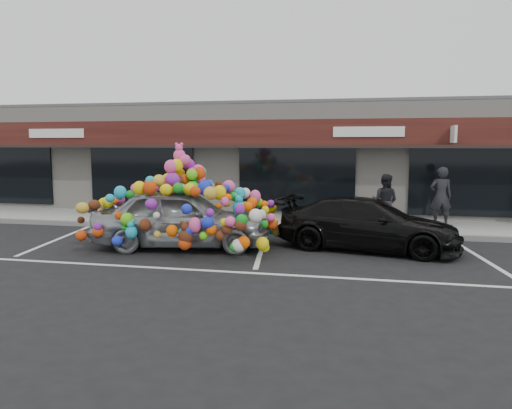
% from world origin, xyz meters
% --- Properties ---
extents(ground, '(90.00, 90.00, 0.00)m').
position_xyz_m(ground, '(0.00, 0.00, 0.00)').
color(ground, black).
rests_on(ground, ground).
extents(shop_building, '(24.00, 7.20, 4.31)m').
position_xyz_m(shop_building, '(0.00, 8.44, 2.16)').
color(shop_building, beige).
rests_on(shop_building, ground).
extents(sidewalk, '(26.00, 3.00, 0.15)m').
position_xyz_m(sidewalk, '(0.00, 4.00, 0.07)').
color(sidewalk, gray).
rests_on(sidewalk, ground).
extents(kerb, '(26.00, 0.18, 0.16)m').
position_xyz_m(kerb, '(0.00, 2.50, 0.07)').
color(kerb, slate).
rests_on(kerb, ground).
extents(parking_stripe_left, '(0.73, 4.37, 0.01)m').
position_xyz_m(parking_stripe_left, '(-3.20, 0.20, 0.00)').
color(parking_stripe_left, silver).
rests_on(parking_stripe_left, ground).
extents(parking_stripe_mid, '(0.73, 4.37, 0.01)m').
position_xyz_m(parking_stripe_mid, '(2.80, 0.20, 0.00)').
color(parking_stripe_mid, silver).
rests_on(parking_stripe_mid, ground).
extents(parking_stripe_right, '(0.73, 4.37, 0.01)m').
position_xyz_m(parking_stripe_right, '(8.20, 0.20, 0.00)').
color(parking_stripe_right, silver).
rests_on(parking_stripe_right, ground).
extents(lane_line, '(14.00, 0.12, 0.01)m').
position_xyz_m(lane_line, '(2.00, -2.30, 0.00)').
color(lane_line, silver).
rests_on(lane_line, ground).
extents(toy_car, '(3.32, 5.18, 2.86)m').
position_xyz_m(toy_car, '(0.71, -0.11, 0.97)').
color(toy_car, '#A2A8AC').
rests_on(toy_car, ground).
extents(black_sedan, '(2.78, 4.93, 1.35)m').
position_xyz_m(black_sedan, '(5.52, 0.67, 0.67)').
color(black_sedan, black).
rests_on(black_sedan, ground).
extents(pedestrian_a, '(0.73, 0.52, 1.88)m').
position_xyz_m(pedestrian_a, '(7.76, 4.01, 1.09)').
color(pedestrian_a, '#24242A').
rests_on(pedestrian_a, sidewalk).
extents(pedestrian_b, '(0.98, 0.88, 1.68)m').
position_xyz_m(pedestrian_b, '(6.03, 3.20, 0.99)').
color(pedestrian_b, black).
rests_on(pedestrian_b, sidewalk).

